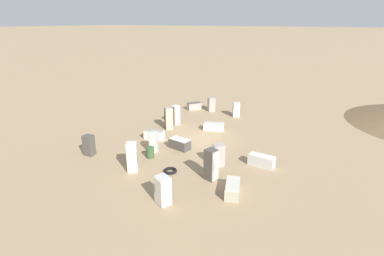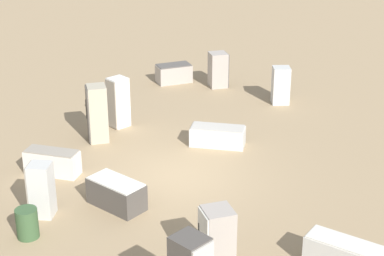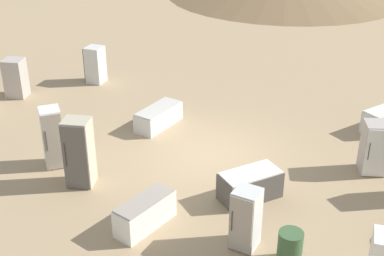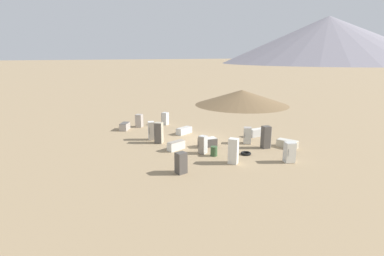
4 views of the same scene
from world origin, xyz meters
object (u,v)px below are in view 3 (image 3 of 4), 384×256
(rusty_barrel, at_px, (290,247))
(discarded_fridge_2, at_px, (145,213))
(discarded_fridge_8, at_px, (79,153))
(discarded_fridge_9, at_px, (95,65))
(discarded_fridge_11, at_px, (53,138))
(discarded_fridge_1, at_px, (16,78))
(discarded_fridge_12, at_px, (250,185))
(discarded_fridge_0, at_px, (246,219))
(discarded_fridge_6, at_px, (375,148))
(discarded_fridge_7, at_px, (159,117))

(rusty_barrel, bearing_deg, discarded_fridge_2, 32.09)
(discarded_fridge_2, relative_size, discarded_fridge_8, 0.90)
(discarded_fridge_9, xyz_separation_m, discarded_fridge_11, (-5.00, 3.91, 0.16))
(discarded_fridge_2, distance_m, rusty_barrel, 3.46)
(discarded_fridge_1, xyz_separation_m, discarded_fridge_12, (-10.05, -2.39, -0.33))
(discarded_fridge_8, xyz_separation_m, discarded_fridge_9, (6.34, -3.75, -0.24))
(discarded_fridge_0, relative_size, discarded_fridge_11, 0.84)
(discarded_fridge_2, height_order, discarded_fridge_6, discarded_fridge_6)
(discarded_fridge_2, height_order, discarded_fridge_7, discarded_fridge_2)
(rusty_barrel, bearing_deg, discarded_fridge_7, -10.77)
(discarded_fridge_8, relative_size, rusty_barrel, 2.46)
(discarded_fridge_9, relative_size, discarded_fridge_11, 0.81)
(discarded_fridge_0, height_order, rusty_barrel, discarded_fridge_0)
(discarded_fridge_9, bearing_deg, rusty_barrel, -130.05)
(discarded_fridge_8, distance_m, discarded_fridge_11, 1.36)
(discarded_fridge_6, distance_m, discarded_fridge_11, 8.96)
(discarded_fridge_2, bearing_deg, rusty_barrel, 17.10)
(discarded_fridge_7, bearing_deg, discarded_fridge_12, 155.65)
(discarded_fridge_0, xyz_separation_m, discarded_fridge_6, (0.30, -5.02, 0.01))
(discarded_fridge_7, relative_size, discarded_fridge_9, 1.33)
(discarded_fridge_8, height_order, discarded_fridge_11, discarded_fridge_8)
(discarded_fridge_7, height_order, rusty_barrel, rusty_barrel)
(discarded_fridge_2, relative_size, rusty_barrel, 2.21)
(discarded_fridge_8, height_order, rusty_barrel, discarded_fridge_8)
(discarded_fridge_6, height_order, discarded_fridge_8, discarded_fridge_8)
(rusty_barrel, bearing_deg, discarded_fridge_0, 23.20)
(discarded_fridge_1, xyz_separation_m, discarded_fridge_6, (-11.11, -6.03, 0.03))
(discarded_fridge_0, distance_m, rusty_barrel, 1.12)
(discarded_fridge_8, bearing_deg, discarded_fridge_12, 179.84)
(discarded_fridge_8, bearing_deg, discarded_fridge_11, -38.01)
(discarded_fridge_1, bearing_deg, discarded_fridge_2, -47.72)
(discarded_fridge_1, distance_m, discarded_fridge_12, 10.34)
(discarded_fridge_6, relative_size, discarded_fridge_8, 0.78)
(discarded_fridge_9, distance_m, rusty_barrel, 12.00)
(discarded_fridge_1, bearing_deg, discarded_fridge_11, -55.02)
(discarded_fridge_9, xyz_separation_m, rusty_barrel, (-11.90, 1.53, -0.33))
(discarded_fridge_2, xyz_separation_m, discarded_fridge_8, (2.62, 0.38, 0.58))
(discarded_fridge_2, relative_size, discarded_fridge_12, 1.02)
(discarded_fridge_6, height_order, discarded_fridge_12, discarded_fridge_6)
(discarded_fridge_2, xyz_separation_m, discarded_fridge_6, (-1.65, -6.43, 0.37))
(discarded_fridge_2, bearing_deg, discarded_fridge_6, 60.62)
(discarded_fridge_0, relative_size, discarded_fridge_12, 0.88)
(discarded_fridge_9, bearing_deg, discarded_fridge_1, 137.87)
(rusty_barrel, bearing_deg, discarded_fridge_11, 18.98)
(discarded_fridge_0, height_order, discarded_fridge_6, discarded_fridge_6)
(discarded_fridge_1, relative_size, discarded_fridge_2, 0.83)
(discarded_fridge_2, bearing_deg, discarded_fridge_11, 172.71)
(discarded_fridge_9, height_order, rusty_barrel, discarded_fridge_9)
(discarded_fridge_7, bearing_deg, discarded_fridge_1, 8.92)
(rusty_barrel, bearing_deg, discarded_fridge_1, 6.58)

